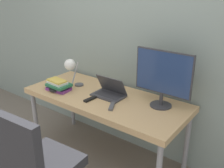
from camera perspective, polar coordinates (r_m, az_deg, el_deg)
The scene contains 10 objects.
wall_back at distance 2.88m, azimuth 3.73°, elevation 10.05°, with size 8.00×0.05×2.60m.
desk at distance 2.74m, azimuth -1.56°, elevation -3.89°, with size 1.74×0.73×0.76m.
laptop at distance 2.72m, azimuth -0.56°, elevation -1.72°, with size 0.33×0.21×0.21m.
monitor at distance 2.45m, azimuth 11.06°, elevation 1.78°, with size 0.56×0.21×0.54m.
desk_lamp at distance 2.86m, azimuth -8.93°, elevation 3.75°, with size 0.12×0.23×0.34m.
office_chair at distance 2.19m, azimuth -16.46°, elevation -16.04°, with size 0.60×0.62×1.03m.
book_stack at distance 2.91m, azimuth -11.58°, elevation -0.30°, with size 0.27×0.19×0.12m.
tv_remote at distance 2.49m, azimuth -0.05°, elevation -4.87°, with size 0.11×0.16×0.02m.
media_remote at distance 2.65m, azimuth -4.76°, elevation -3.28°, with size 0.05×0.16×0.02m.
game_controller at distance 2.90m, azimuth -12.42°, elevation -1.22°, with size 0.13×0.10×0.04m.
Camera 1 is at (1.55, -1.56, 1.89)m, focal length 42.00 mm.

